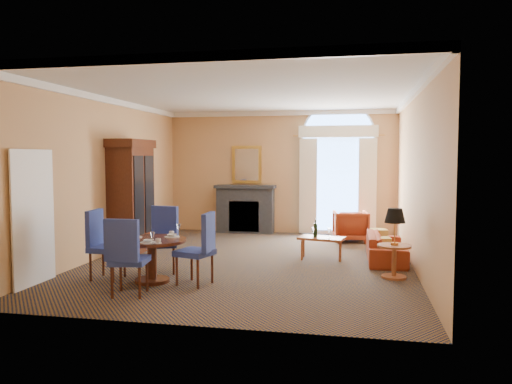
% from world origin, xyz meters
% --- Properties ---
extents(ground, '(7.50, 7.50, 0.00)m').
position_xyz_m(ground, '(0.00, 0.00, 0.00)').
color(ground, '#101934').
rests_on(ground, ground).
extents(room_envelope, '(6.04, 7.52, 3.45)m').
position_xyz_m(room_envelope, '(-0.03, 0.67, 2.51)').
color(room_envelope, tan).
rests_on(room_envelope, ground).
extents(armoire, '(0.68, 1.21, 2.37)m').
position_xyz_m(armoire, '(-2.72, 0.53, 1.14)').
color(armoire, '#38180C').
rests_on(armoire, ground).
extents(dining_table, '(1.10, 1.10, 0.89)m').
position_xyz_m(dining_table, '(-1.22, -1.88, 0.52)').
color(dining_table, '#38180C').
rests_on(dining_table, ground).
extents(dining_chair_north, '(0.65, 0.65, 1.14)m').
position_xyz_m(dining_chair_north, '(-1.33, -1.11, 0.65)').
color(dining_chair_north, navy).
rests_on(dining_chair_north, ground).
extents(dining_chair_south, '(0.58, 0.58, 1.14)m').
position_xyz_m(dining_chair_south, '(-1.24, -2.76, 0.65)').
color(dining_chair_south, navy).
rests_on(dining_chair_south, ground).
extents(dining_chair_east, '(0.63, 0.63, 1.14)m').
position_xyz_m(dining_chair_east, '(-0.39, -1.89, 0.65)').
color(dining_chair_east, navy).
rests_on(dining_chair_east, ground).
extents(dining_chair_west, '(0.54, 0.52, 1.14)m').
position_xyz_m(dining_chair_west, '(-2.12, -1.84, 0.65)').
color(dining_chair_west, navy).
rests_on(dining_chair_west, ground).
extents(sofa, '(0.71, 1.79, 0.52)m').
position_xyz_m(sofa, '(2.55, 0.56, 0.26)').
color(sofa, '#A0381D').
rests_on(sofa, ground).
extents(armchair, '(0.89, 0.91, 0.73)m').
position_xyz_m(armchair, '(1.85, 2.69, 0.37)').
color(armchair, '#A0381D').
rests_on(armchair, ground).
extents(coffee_table, '(0.95, 0.65, 0.79)m').
position_xyz_m(coffee_table, '(1.31, 0.45, 0.41)').
color(coffee_table, '#A55831').
rests_on(coffee_table, ground).
extents(side_table, '(0.55, 0.55, 1.14)m').
position_xyz_m(side_table, '(2.60, -0.84, 0.73)').
color(side_table, '#A55831').
rests_on(side_table, ground).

